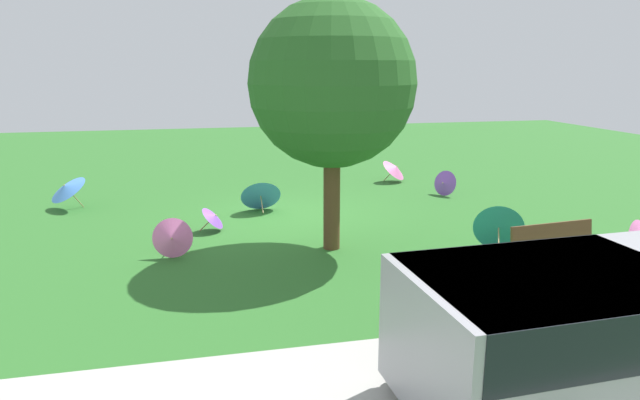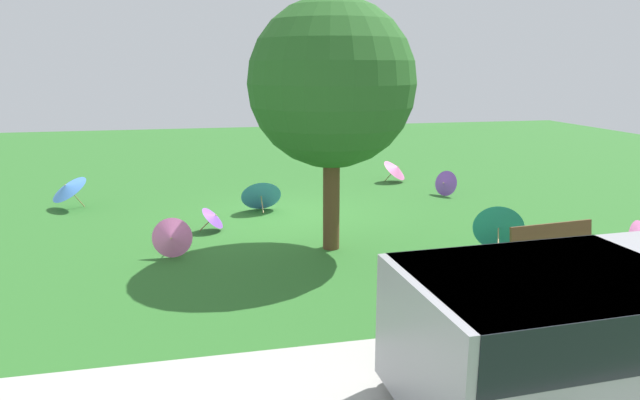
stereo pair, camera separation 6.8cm
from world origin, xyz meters
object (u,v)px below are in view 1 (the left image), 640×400
Objects in this scene: van_dark at (612,324)px; parasol_pink_2 at (395,169)px; parasol_blue_1 at (260,194)px; parasol_teal_0 at (499,226)px; shade_tree at (332,84)px; parasol_purple_0 at (214,217)px; park_bench at (546,246)px; parasol_pink_0 at (172,238)px; parasol_blue_0 at (66,188)px; parasol_purple_1 at (444,183)px.

parasol_pink_2 is (-1.85, -11.33, -0.50)m from van_dark.
parasol_teal_0 is at bearing 136.08° from parasol_blue_1.
shade_tree is 6.71× the size of parasol_purple_0.
park_bench reaches higher than parasol_pink_0.
van_dark reaches higher than park_bench.
parasol_pink_0 is at bearing -1.79° from shade_tree.
parasol_pink_2 is at bearing -149.42° from parasol_blue_1.
park_bench is 10.84m from parasol_blue_0.
parasol_blue_0 is at bearing 9.05° from parasol_pink_2.
shade_tree is 4.55× the size of parasol_teal_0.
parasol_purple_0 is 6.87m from parasol_pink_2.
parasol_pink_0 is (6.20, -2.14, -0.09)m from park_bench.
van_dark is 6.19× the size of parasol_pink_0.
parasol_pink_0 is at bearing -19.04° from park_bench.
van_dark is at bearing 105.15° from shade_tree.
van_dark reaches higher than parasol_purple_0.
parasol_purple_0 is (3.68, -7.27, -0.59)m from van_dark.
parasol_blue_0 is 9.63m from parasol_purple_1.
park_bench is 1.71× the size of parasol_blue_1.
park_bench is 1.54× the size of parasol_pink_2.
parasol_pink_2 is (-0.15, -7.75, -0.05)m from park_bench.
parasol_teal_0 is (-8.64, 5.08, -0.07)m from parasol_blue_0.
van_dark is 4.87× the size of parasol_blue_1.
van_dark reaches higher than parasol_teal_0.
shade_tree is at bearing 142.78° from parasol_purple_0.
parasol_pink_0 is at bearing -51.84° from van_dark.
parasol_pink_0 reaches higher than parasol_purple_1.
parasol_teal_0 is at bearing -107.73° from van_dark.
van_dark is at bearing 72.27° from parasol_teal_0.
parasol_blue_1 is 0.90× the size of parasol_pink_2.
van_dark is at bearing 125.60° from parasol_blue_0.
parasol_blue_1 reaches higher than parasol_pink_2.
parasol_blue_1 is 5.08m from parasol_pink_2.
shade_tree is at bearing 59.39° from parasol_pink_2.
van_dark is at bearing 116.86° from parasol_purple_0.
parasol_purple_1 reaches higher than parasol_purple_0.
parasol_blue_0 is 4.72m from parasol_blue_1.
parasol_pink_2 is 2.11m from parasol_purple_1.
parasol_blue_0 is at bearing -58.19° from parasol_pink_0.
parasol_blue_1 is 0.94× the size of parasol_teal_0.
parasol_purple_0 is at bearing -24.99° from parasol_teal_0.
van_dark is at bearing 80.72° from parasol_pink_2.
parasol_blue_0 is 1.17× the size of parasol_pink_2.
parasol_purple_0 is 6.53m from parasol_purple_1.
van_dark is at bearing 64.53° from park_bench.
parasol_blue_0 is 1.70× the size of parasol_purple_1.
parasol_teal_0 reaches higher than parasol_purple_1.
parasol_teal_0 is (-6.04, 0.89, 0.10)m from parasol_pink_0.
parasol_pink_0 is 3.61m from parasol_blue_1.
van_dark reaches higher than parasol_pink_2.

